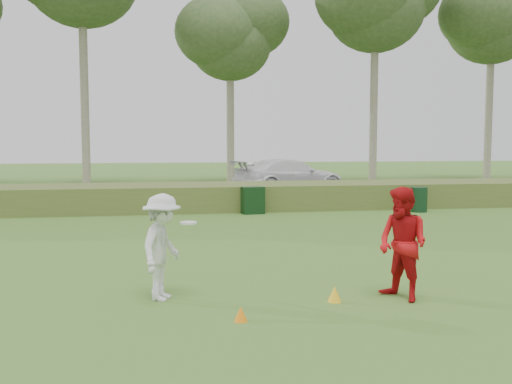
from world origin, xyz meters
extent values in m
plane|color=#3A6923|center=(0.00, 0.00, 0.00)|extent=(120.00, 120.00, 0.00)
cube|color=#4A5E25|center=(0.00, 12.00, 0.45)|extent=(80.00, 3.00, 0.90)
cube|color=#2D2D2D|center=(0.00, 17.00, 0.03)|extent=(80.00, 6.00, 0.06)
cylinder|color=gray|center=(-6.00, 23.00, 7.75)|extent=(0.44, 0.44, 15.50)
cylinder|color=gray|center=(2.00, 24.50, 5.75)|extent=(0.44, 0.44, 11.50)
ellipsoid|color=#374E27|center=(2.00, 24.50, 8.62)|extent=(6.24, 6.24, 5.28)
cylinder|color=gray|center=(10.00, 22.50, 7.00)|extent=(0.44, 0.44, 14.00)
cylinder|color=gray|center=(18.00, 23.80, 6.75)|extent=(0.44, 0.44, 13.50)
ellipsoid|color=#374E27|center=(18.00, 23.80, 10.12)|extent=(7.02, 7.02, 5.94)
imported|color=silver|center=(-2.14, 0.05, 0.82)|extent=(0.97, 1.22, 1.64)
cylinder|color=white|center=(-1.74, 0.05, 1.19)|extent=(0.27, 0.27, 0.03)
imported|color=red|center=(1.50, -0.59, 0.87)|extent=(0.96, 1.05, 1.75)
cone|color=orange|center=(-1.11, -1.22, 0.10)|extent=(0.18, 0.18, 0.20)
cone|color=yellow|center=(0.44, -0.52, 0.12)|extent=(0.22, 0.22, 0.24)
cube|color=black|center=(0.97, 10.29, 0.46)|extent=(0.79, 0.56, 0.92)
cylinder|color=black|center=(6.77, 9.83, 0.43)|extent=(0.58, 0.58, 0.87)
imported|color=white|center=(3.93, 17.46, 0.85)|extent=(5.86, 3.73, 1.58)
camera|label=1|loc=(-2.18, -8.72, 2.43)|focal=40.00mm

